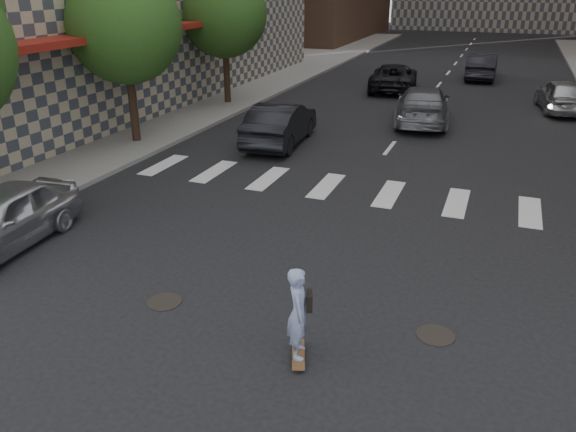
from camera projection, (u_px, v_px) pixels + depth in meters
name	position (u px, v px, depth m)	size (l,w,h in m)	color
ground	(226.00, 359.00, 9.70)	(160.00, 160.00, 0.00)	black
sidewalk_left	(156.00, 93.00, 31.64)	(13.00, 80.00, 0.15)	gray
tree_b	(127.00, 20.00, 20.57)	(4.20, 4.20, 6.60)	#382619
tree_c	(226.00, 9.00, 27.44)	(4.20, 4.20, 6.60)	#382619
manhole_b	(164.00, 302.00, 11.39)	(0.70, 0.70, 0.02)	black
manhole_c	(435.00, 335.00, 10.32)	(0.70, 0.70, 0.02)	black
skateboarder	(299.00, 313.00, 9.36)	(0.58, 0.90, 1.75)	brown
silver_sedan	(1.00, 219.00, 13.44)	(1.77, 4.41, 1.50)	#B8B9BF
traffic_car_a	(280.00, 124.00, 21.92)	(1.73, 4.95, 1.63)	black
traffic_car_b	(423.00, 105.00, 25.13)	(2.30, 5.66, 1.64)	slate
traffic_car_c	(394.00, 77.00, 32.48)	(2.53, 5.48, 1.52)	black
traffic_car_d	(562.00, 95.00, 27.31)	(1.91, 4.74, 1.61)	#AFB2B7
traffic_car_e	(482.00, 66.00, 36.12)	(1.74, 5.00, 1.65)	black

